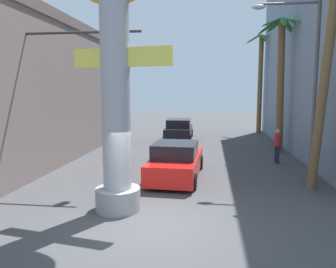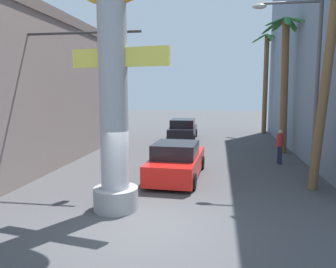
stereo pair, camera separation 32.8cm
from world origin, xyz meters
The scene contains 11 objects.
ground_plane centered at (0.00, 10.00, 0.00)m, with size 86.49×86.49×0.00m, color #424244.
neon_sign_pole centered at (-1.18, 1.05, 4.26)m, with size 3.50×1.40×9.66m.
street_lamp centered at (5.35, 5.19, 4.39)m, with size 2.66×0.28×7.23m.
traffic_light_mast centered at (-4.30, 3.81, 4.22)m, with size 4.87×0.32×6.02m.
car_lead centered at (0.23, 5.11, 0.70)m, with size 2.21×4.94×1.56m.
car_far centered at (-0.71, 16.20, 0.74)m, with size 2.08×4.40×1.56m.
palm_tree_mid_right centered at (5.77, 11.84, 4.86)m, with size 2.99×3.10×7.99m.
palm_tree_far_right centered at (5.90, 20.90, 4.88)m, with size 2.61×2.63×8.52m.
palm_tree_near_right centered at (5.80, 3.98, 5.52)m, with size 3.06×3.02×8.54m.
pedestrian_mid_right centered at (5.09, 8.53, 1.03)m, with size 0.42×0.42×1.76m.
pedestrian_far_left centered at (-4.99, 13.41, 1.00)m, with size 0.41×0.41×1.71m.
Camera 1 is at (1.63, -8.58, 3.72)m, focal length 35.00 mm.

